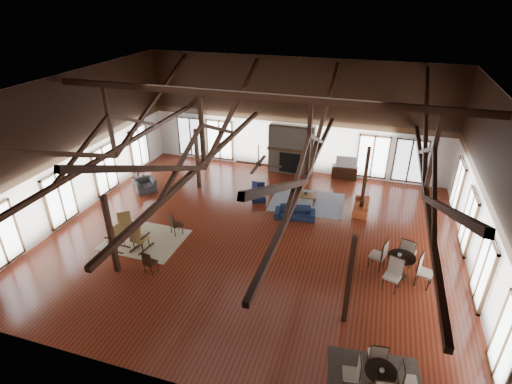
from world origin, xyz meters
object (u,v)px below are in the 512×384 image
(sofa_navy_left, at_px, (259,191))
(cafe_table_near, at_px, (380,377))
(sofa_orange, at_px, (361,206))
(cafe_table_far, at_px, (401,262))
(sofa_navy_front, at_px, (295,213))
(coffee_table, at_px, (304,196))
(tv_console, at_px, (345,172))
(armchair, at_px, (145,185))

(sofa_navy_left, distance_m, cafe_table_near, 10.90)
(sofa_orange, xyz_separation_m, cafe_table_far, (1.61, -4.30, 0.33))
(sofa_navy_front, xyz_separation_m, coffee_table, (0.10, 1.42, 0.15))
(tv_console, bearing_deg, cafe_table_far, -70.28)
(cafe_table_near, distance_m, tv_console, 12.58)
(tv_console, bearing_deg, sofa_orange, -71.32)
(coffee_table, height_order, cafe_table_far, cafe_table_far)
(armchair, bearing_deg, cafe_table_far, -62.86)
(tv_console, bearing_deg, coffee_table, -114.14)
(cafe_table_near, xyz_separation_m, tv_console, (-2.18, 12.39, -0.15))
(armchair, bearing_deg, sofa_navy_left, -35.93)
(cafe_table_near, bearing_deg, sofa_navy_front, 116.56)
(sofa_orange, bearing_deg, sofa_navy_front, -60.02)
(coffee_table, relative_size, cafe_table_far, 0.57)
(sofa_navy_left, height_order, tv_console, tv_console)
(sofa_navy_left, distance_m, armchair, 5.63)
(sofa_orange, bearing_deg, cafe_table_far, 20.92)
(sofa_orange, height_order, cafe_table_far, cafe_table_far)
(armchair, xyz_separation_m, tv_console, (9.25, 4.46, 0.00))
(armchair, xyz_separation_m, cafe_table_near, (11.43, -7.93, 0.16))
(coffee_table, bearing_deg, cafe_table_near, -74.52)
(sofa_navy_front, height_order, armchair, armchair)
(sofa_navy_left, bearing_deg, cafe_table_far, -141.79)
(armchair, bearing_deg, sofa_navy_front, -50.87)
(coffee_table, distance_m, armchair, 7.82)
(sofa_orange, distance_m, cafe_table_near, 9.20)
(sofa_navy_front, relative_size, cafe_table_near, 0.94)
(sofa_navy_left, relative_size, cafe_table_near, 0.89)
(coffee_table, height_order, armchair, armchair)
(sofa_navy_left, xyz_separation_m, coffee_table, (2.24, -0.13, 0.16))
(sofa_navy_front, distance_m, sofa_orange, 3.12)
(coffee_table, distance_m, cafe_table_near, 9.74)
(tv_console, bearing_deg, cafe_table_near, -80.03)
(coffee_table, bearing_deg, tv_console, 59.06)
(armchair, bearing_deg, tv_console, -22.63)
(coffee_table, bearing_deg, sofa_navy_front, -101.00)
(sofa_orange, bearing_deg, tv_console, -160.89)
(sofa_orange, relative_size, coffee_table, 1.32)
(sofa_orange, xyz_separation_m, tv_console, (-1.10, 3.25, 0.08))
(sofa_navy_left, xyz_separation_m, armchair, (-5.50, -1.21, 0.08))
(cafe_table_far, relative_size, tv_console, 1.71)
(sofa_navy_front, xyz_separation_m, cafe_table_far, (4.33, -2.76, 0.31))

